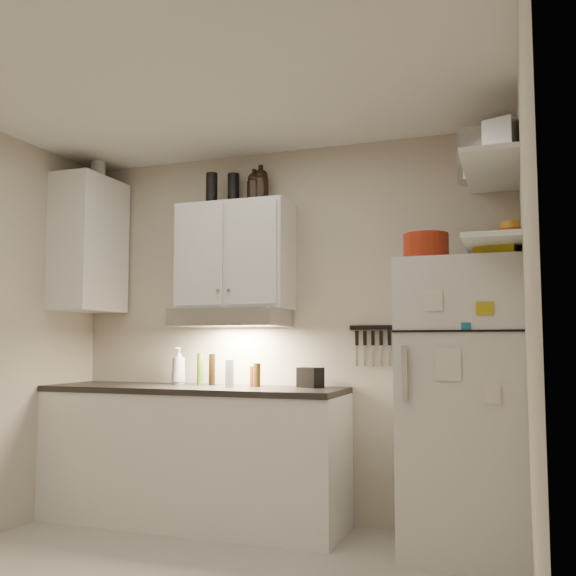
% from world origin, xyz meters
% --- Properties ---
extents(ceiling, '(3.20, 3.00, 0.02)m').
position_xyz_m(ceiling, '(0.00, 0.00, 2.61)').
color(ceiling, white).
rests_on(ceiling, ground).
extents(back_wall, '(3.20, 0.02, 2.60)m').
position_xyz_m(back_wall, '(0.00, 1.51, 1.30)').
color(back_wall, beige).
rests_on(back_wall, ground).
extents(right_wall, '(0.02, 3.00, 2.60)m').
position_xyz_m(right_wall, '(1.61, 0.00, 1.30)').
color(right_wall, beige).
rests_on(right_wall, ground).
extents(base_cabinet, '(2.10, 0.60, 0.88)m').
position_xyz_m(base_cabinet, '(-0.55, 1.20, 0.44)').
color(base_cabinet, white).
rests_on(base_cabinet, floor).
extents(countertop, '(2.10, 0.62, 0.04)m').
position_xyz_m(countertop, '(-0.55, 1.20, 0.90)').
color(countertop, black).
rests_on(countertop, base_cabinet).
extents(upper_cabinet, '(0.80, 0.33, 0.75)m').
position_xyz_m(upper_cabinet, '(-0.30, 1.33, 1.83)').
color(upper_cabinet, white).
rests_on(upper_cabinet, back_wall).
extents(side_cabinet, '(0.33, 0.55, 1.00)m').
position_xyz_m(side_cabinet, '(-1.44, 1.20, 1.95)').
color(side_cabinet, white).
rests_on(side_cabinet, left_wall).
extents(range_hood, '(0.76, 0.46, 0.12)m').
position_xyz_m(range_hood, '(-0.30, 1.27, 1.39)').
color(range_hood, silver).
rests_on(range_hood, back_wall).
extents(fridge, '(0.70, 0.68, 1.70)m').
position_xyz_m(fridge, '(1.25, 1.16, 0.85)').
color(fridge, silver).
rests_on(fridge, floor).
extents(shelf_hi, '(0.30, 0.95, 0.03)m').
position_xyz_m(shelf_hi, '(1.45, 1.02, 2.20)').
color(shelf_hi, white).
rests_on(shelf_hi, right_wall).
extents(shelf_lo, '(0.30, 0.95, 0.03)m').
position_xyz_m(shelf_lo, '(1.45, 1.02, 1.76)').
color(shelf_lo, white).
rests_on(shelf_lo, right_wall).
extents(knife_strip, '(0.42, 0.02, 0.03)m').
position_xyz_m(knife_strip, '(0.70, 1.49, 1.32)').
color(knife_strip, black).
rests_on(knife_strip, back_wall).
extents(dutch_oven, '(0.31, 0.31, 0.15)m').
position_xyz_m(dutch_oven, '(1.07, 1.01, 1.78)').
color(dutch_oven, '#9E2812').
rests_on(dutch_oven, fridge).
extents(book_stack, '(0.26, 0.30, 0.09)m').
position_xyz_m(book_stack, '(1.47, 0.99, 1.74)').
color(book_stack, '#B19C16').
rests_on(book_stack, fridge).
extents(spice_jar, '(0.07, 0.07, 0.09)m').
position_xyz_m(spice_jar, '(1.34, 1.14, 1.75)').
color(spice_jar, silver).
rests_on(spice_jar, fridge).
extents(stock_pot, '(0.35, 0.35, 0.21)m').
position_xyz_m(stock_pot, '(1.38, 1.32, 2.32)').
color(stock_pot, silver).
rests_on(stock_pot, shelf_hi).
extents(tin_a, '(0.23, 0.21, 0.20)m').
position_xyz_m(tin_a, '(1.37, 0.92, 2.31)').
color(tin_a, '#AAAAAD').
rests_on(tin_a, shelf_hi).
extents(tin_b, '(0.20, 0.20, 0.16)m').
position_xyz_m(tin_b, '(1.52, 0.69, 2.29)').
color(tin_b, '#AAAAAD').
rests_on(tin_b, shelf_hi).
extents(bowl_teal, '(0.24, 0.24, 0.10)m').
position_xyz_m(bowl_teal, '(1.50, 1.38, 1.82)').
color(bowl_teal, '#186088').
rests_on(bowl_teal, shelf_lo).
extents(bowl_orange, '(0.19, 0.19, 0.06)m').
position_xyz_m(bowl_orange, '(1.55, 1.46, 1.90)').
color(bowl_orange, '#D14C13').
rests_on(bowl_orange, bowl_teal).
extents(bowl_yellow, '(0.15, 0.15, 0.05)m').
position_xyz_m(bowl_yellow, '(1.55, 1.46, 1.95)').
color(bowl_yellow, yellow).
rests_on(bowl_yellow, bowl_orange).
extents(plates, '(0.32, 0.32, 0.06)m').
position_xyz_m(plates, '(1.44, 1.04, 1.81)').
color(plates, '#186088').
rests_on(plates, shelf_lo).
extents(growler_a, '(0.11, 0.11, 0.24)m').
position_xyz_m(growler_a, '(-0.18, 1.39, 2.32)').
color(growler_a, black).
rests_on(growler_a, upper_cabinet).
extents(growler_b, '(0.14, 0.14, 0.27)m').
position_xyz_m(growler_b, '(-0.14, 1.41, 2.33)').
color(growler_b, black).
rests_on(growler_b, upper_cabinet).
extents(thermos_a, '(0.09, 0.09, 0.25)m').
position_xyz_m(thermos_a, '(-0.35, 1.41, 2.32)').
color(thermos_a, black).
rests_on(thermos_a, upper_cabinet).
extents(thermos_b, '(0.09, 0.09, 0.24)m').
position_xyz_m(thermos_b, '(-0.49, 1.32, 2.32)').
color(thermos_b, black).
rests_on(thermos_b, upper_cabinet).
extents(side_jar, '(0.13, 0.13, 0.15)m').
position_xyz_m(side_jar, '(-1.41, 1.25, 2.52)').
color(side_jar, silver).
rests_on(side_jar, side_cabinet).
extents(soap_bottle, '(0.12, 0.12, 0.30)m').
position_xyz_m(soap_bottle, '(-0.75, 1.35, 1.07)').
color(soap_bottle, white).
rests_on(soap_bottle, countertop).
extents(pepper_mill, '(0.05, 0.05, 0.16)m').
position_xyz_m(pepper_mill, '(-0.11, 1.28, 1.00)').
color(pepper_mill, brown).
rests_on(pepper_mill, countertop).
extents(oil_bottle, '(0.05, 0.05, 0.23)m').
position_xyz_m(oil_bottle, '(-0.55, 1.31, 1.03)').
color(oil_bottle, '#406D1B').
rests_on(oil_bottle, countertop).
extents(vinegar_bottle, '(0.05, 0.05, 0.22)m').
position_xyz_m(vinegar_bottle, '(-0.47, 1.32, 1.03)').
color(vinegar_bottle, black).
rests_on(vinegar_bottle, countertop).
extents(clear_bottle, '(0.07, 0.07, 0.18)m').
position_xyz_m(clear_bottle, '(-0.28, 1.21, 1.01)').
color(clear_bottle, silver).
rests_on(clear_bottle, countertop).
extents(red_jar, '(0.07, 0.07, 0.14)m').
position_xyz_m(red_jar, '(-0.14, 1.31, 0.99)').
color(red_jar, '#9E2812').
rests_on(red_jar, countertop).
extents(caddy, '(0.19, 0.16, 0.13)m').
position_xyz_m(caddy, '(0.25, 1.34, 0.99)').
color(caddy, black).
rests_on(caddy, countertop).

